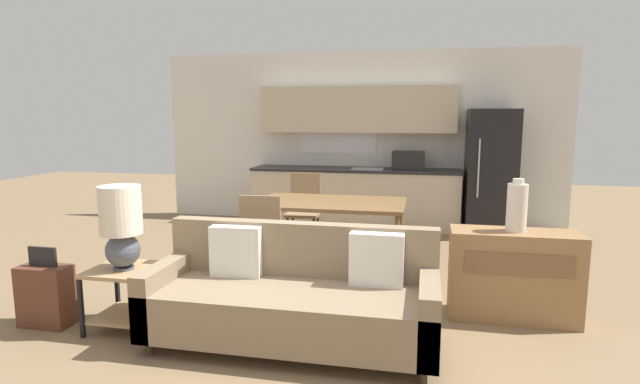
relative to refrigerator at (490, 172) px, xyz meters
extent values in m
plane|color=#7F6647|center=(-1.99, -4.20, -0.90)|extent=(20.00, 20.00, 0.00)
cube|color=silver|center=(-1.99, 0.43, 0.45)|extent=(6.40, 0.06, 2.70)
cube|color=white|center=(-2.31, 0.39, 0.69)|extent=(1.23, 0.01, 0.98)
cube|color=beige|center=(-1.99, 0.09, -0.47)|extent=(3.18, 0.62, 0.86)
cube|color=#232326|center=(-1.99, 0.09, -0.02)|extent=(3.21, 0.65, 0.04)
cube|color=#B2B5B7|center=(-1.79, 0.04, 0.00)|extent=(0.48, 0.36, 0.01)
cylinder|color=#B7BABC|center=(-1.79, 0.21, 0.12)|extent=(0.02, 0.02, 0.24)
cube|color=beige|center=(-1.99, 0.23, 0.90)|extent=(3.02, 0.34, 0.70)
cube|color=black|center=(-1.17, 0.04, 0.14)|extent=(0.48, 0.36, 0.28)
cube|color=black|center=(0.00, 0.00, 0.00)|extent=(0.68, 0.75, 1.80)
cylinder|color=silver|center=(-0.20, -0.40, 0.09)|extent=(0.02, 0.02, 0.81)
cube|color=brown|center=(-1.95, -2.14, -0.16)|extent=(1.64, 0.98, 0.04)
cylinder|color=brown|center=(-2.71, -2.56, -0.54)|extent=(0.05, 0.05, 0.72)
cylinder|color=brown|center=(-1.19, -2.56, -0.54)|extent=(0.05, 0.05, 0.72)
cylinder|color=brown|center=(-2.71, -1.71, -0.54)|extent=(0.05, 0.05, 0.72)
cylinder|color=brown|center=(-1.19, -1.71, -0.54)|extent=(0.05, 0.05, 0.72)
cylinder|color=#3D2D1E|center=(-2.84, -4.47, -0.85)|extent=(0.05, 0.05, 0.10)
cylinder|color=#3D2D1E|center=(-0.90, -4.47, -0.85)|extent=(0.05, 0.05, 0.10)
cylinder|color=#3D2D1E|center=(-2.84, -3.83, -0.85)|extent=(0.05, 0.05, 0.10)
cylinder|color=#3D2D1E|center=(-0.90, -3.83, -0.85)|extent=(0.05, 0.05, 0.10)
cube|color=#847056|center=(-1.87, -4.15, -0.63)|extent=(2.13, 0.80, 0.35)
cube|color=#847056|center=(-1.87, -3.82, -0.41)|extent=(2.13, 0.14, 0.78)
cube|color=#847056|center=(-2.87, -4.15, -0.56)|extent=(0.14, 0.80, 0.49)
cube|color=#847056|center=(-0.87, -4.15, -0.56)|extent=(0.14, 0.80, 0.49)
cube|color=silver|center=(-2.37, -3.95, -0.25)|extent=(0.41, 0.14, 0.40)
cube|color=silver|center=(-1.26, -3.95, -0.25)|extent=(0.40, 0.12, 0.40)
cube|color=tan|center=(-3.26, -4.10, -0.41)|extent=(0.50, 0.50, 0.03)
cube|color=tan|center=(-3.26, -4.10, -0.79)|extent=(0.45, 0.45, 0.02)
cube|color=black|center=(-3.49, -4.33, -0.66)|extent=(0.03, 0.03, 0.48)
cube|color=black|center=(-3.03, -4.33, -0.66)|extent=(0.03, 0.03, 0.48)
cube|color=black|center=(-3.49, -3.87, -0.66)|extent=(0.03, 0.03, 0.48)
cube|color=black|center=(-3.03, -3.87, -0.66)|extent=(0.03, 0.03, 0.48)
cylinder|color=#4C515B|center=(-3.24, -4.13, -0.39)|extent=(0.16, 0.16, 0.02)
sphere|color=#4C515B|center=(-3.24, -4.13, -0.24)|extent=(0.27, 0.27, 0.27)
cylinder|color=beige|center=(-3.24, -4.13, 0.08)|extent=(0.32, 0.32, 0.38)
cube|color=olive|center=(-0.18, -3.25, -0.52)|extent=(1.05, 0.39, 0.76)
cube|color=brown|center=(-0.18, -3.45, -0.37)|extent=(0.84, 0.01, 0.18)
cylinder|color=beige|center=(-0.18, -3.24, 0.05)|extent=(0.16, 0.16, 0.40)
cylinder|color=beige|center=(-0.18, -3.24, 0.27)|extent=(0.09, 0.09, 0.04)
cube|color=#997A56|center=(-2.47, -2.90, -0.46)|extent=(0.45, 0.45, 0.04)
cube|color=#997A56|center=(-2.46, -3.09, -0.19)|extent=(0.40, 0.06, 0.50)
cylinder|color=black|center=(-2.31, -2.72, -0.69)|extent=(0.03, 0.03, 0.42)
cylinder|color=black|center=(-2.65, -2.74, -0.69)|extent=(0.03, 0.03, 0.42)
cylinder|color=black|center=(-2.29, -3.06, -0.69)|extent=(0.03, 0.03, 0.42)
cylinder|color=black|center=(-2.63, -3.08, -0.69)|extent=(0.03, 0.03, 0.42)
cube|color=#997A56|center=(-2.47, -1.34, -0.46)|extent=(0.44, 0.44, 0.04)
cube|color=#997A56|center=(-2.48, -1.14, -0.19)|extent=(0.40, 0.05, 0.50)
cylinder|color=black|center=(-2.63, -1.52, -0.69)|extent=(0.03, 0.03, 0.42)
cylinder|color=black|center=(-2.29, -1.50, -0.69)|extent=(0.03, 0.03, 0.42)
cylinder|color=black|center=(-2.65, -1.18, -0.69)|extent=(0.03, 0.03, 0.42)
cylinder|color=black|center=(-2.31, -1.16, -0.69)|extent=(0.03, 0.03, 0.42)
cube|color=brown|center=(-3.93, -4.19, -0.65)|extent=(0.41, 0.22, 0.50)
cube|color=black|center=(-3.93, -4.19, -0.32)|extent=(0.25, 0.02, 0.16)
camera|label=1|loc=(-0.94, -7.54, 0.81)|focal=28.00mm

